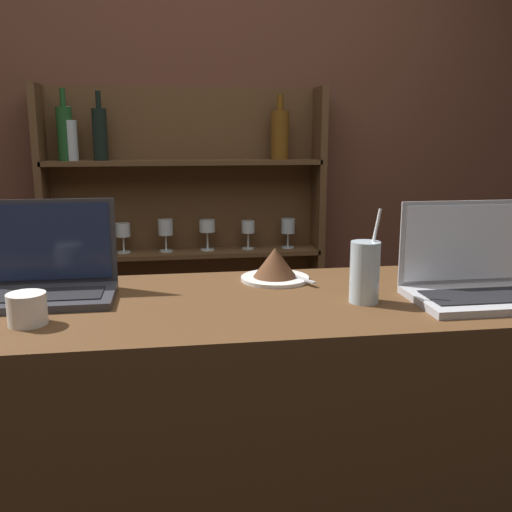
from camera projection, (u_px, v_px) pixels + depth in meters
name	position (u px, v px, depth m)	size (l,w,h in m)	color
bar_counter	(209.00, 491.00, 1.46)	(2.07, 0.57, 1.01)	#4C3019
back_wall	(185.00, 146.00, 2.57)	(7.00, 0.06, 2.70)	brown
back_shelf	(185.00, 257.00, 2.59)	(1.22, 0.18, 1.61)	brown
laptop_near	(41.00, 276.00, 1.38)	(0.35, 0.21, 0.23)	#333338
laptop_far	(473.00, 278.00, 1.37)	(0.32, 0.23, 0.23)	#ADADB2
cake_plate	(275.00, 266.00, 1.54)	(0.19, 0.19, 0.09)	silver
water_glass	(365.00, 272.00, 1.33)	(0.07, 0.07, 0.22)	silver
coffee_cup	(27.00, 309.00, 1.18)	(0.08, 0.08, 0.07)	silver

